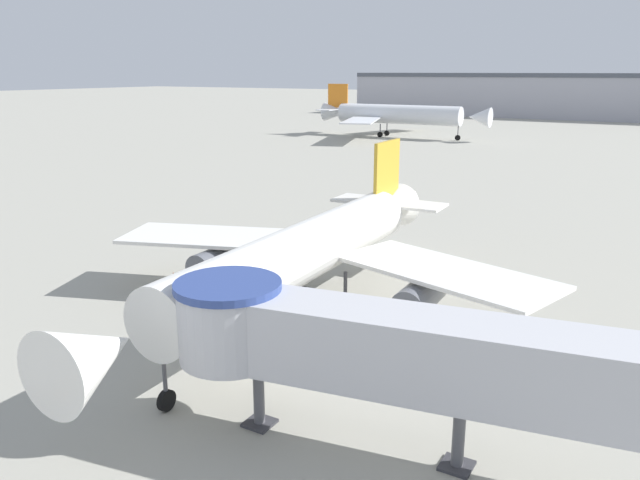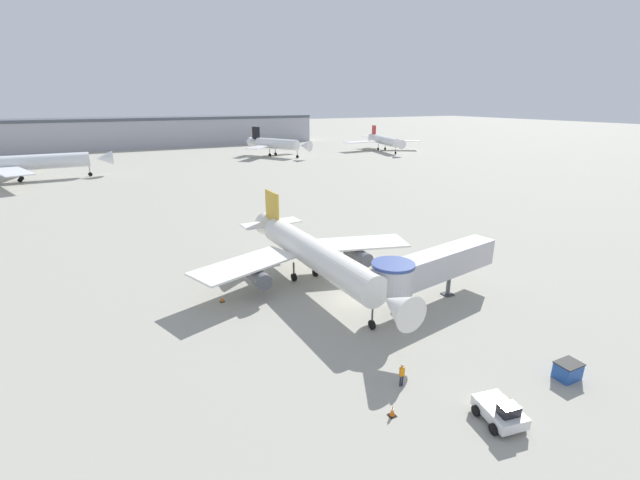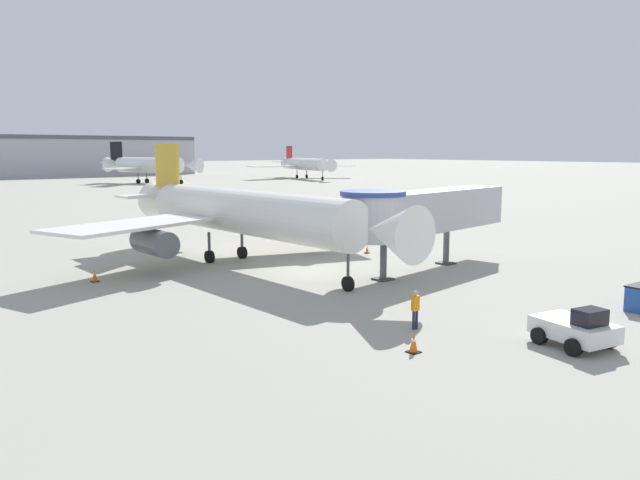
# 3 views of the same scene
# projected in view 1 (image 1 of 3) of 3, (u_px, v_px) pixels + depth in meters

# --- Properties ---
(ground_plane) EXTENTS (800.00, 800.00, 0.00)m
(ground_plane) POSITION_uv_depth(u_px,v_px,m) (266.00, 353.00, 30.73)
(ground_plane) COLOR #9E9B8E
(main_airplane) EXTENTS (27.53, 30.78, 8.82)m
(main_airplane) POSITION_uv_depth(u_px,v_px,m) (306.00, 253.00, 34.39)
(main_airplane) COLOR white
(main_airplane) RESTS_ON ground_plane
(jet_bridge) EXTENTS (16.86, 5.74, 5.78)m
(jet_bridge) POSITION_uv_depth(u_px,v_px,m) (357.00, 344.00, 22.12)
(jet_bridge) COLOR #B7B7BC
(jet_bridge) RESTS_ON ground_plane
(traffic_cone_starboard_wing) EXTENTS (0.40, 0.40, 0.67)m
(traffic_cone_starboard_wing) POSITION_uv_depth(u_px,v_px,m) (480.00, 369.00, 28.38)
(traffic_cone_starboard_wing) COLOR black
(traffic_cone_starboard_wing) RESTS_ON ground_plane
(traffic_cone_port_wing) EXTENTS (0.49, 0.49, 0.80)m
(traffic_cone_port_wing) POSITION_uv_depth(u_px,v_px,m) (174.00, 278.00, 40.76)
(traffic_cone_port_wing) COLOR black
(traffic_cone_port_wing) RESTS_ON ground_plane
(background_jet_orange_tail) EXTENTS (36.68, 39.24, 10.75)m
(background_jet_orange_tail) POSITION_uv_depth(u_px,v_px,m) (395.00, 114.00, 129.74)
(background_jet_orange_tail) COLOR silver
(background_jet_orange_tail) RESTS_ON ground_plane
(terminal_building) EXTENTS (156.83, 19.79, 12.82)m
(terminal_building) POSITION_uv_depth(u_px,v_px,m) (621.00, 97.00, 175.28)
(terminal_building) COLOR #A8A8B2
(terminal_building) RESTS_ON ground_plane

